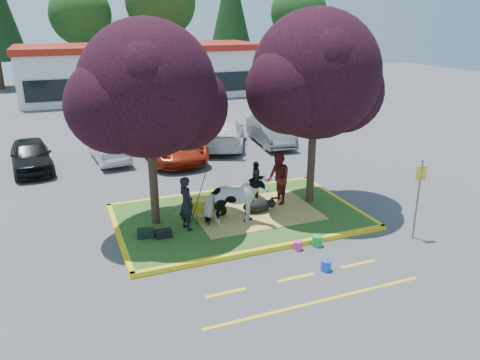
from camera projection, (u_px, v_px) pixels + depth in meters
name	position (u px, v px, depth m)	size (l,w,h in m)	color
ground	(239.00, 218.00, 16.23)	(90.00, 90.00, 0.00)	#424244
median_island	(239.00, 216.00, 16.21)	(8.00, 5.00, 0.15)	#234D18
curb_near	(270.00, 249.00, 13.94)	(8.30, 0.16, 0.15)	yellow
curb_far	(215.00, 192.00, 18.47)	(8.30, 0.16, 0.15)	yellow
curb_left	(119.00, 236.00, 14.79)	(0.16, 5.30, 0.15)	yellow
curb_right	(339.00, 200.00, 17.63)	(0.16, 5.30, 0.15)	yellow
straw_bedding	(255.00, 212.00, 16.39)	(4.20, 3.00, 0.01)	tan
tree_purple_left	(149.00, 96.00, 14.16)	(5.06, 4.20, 6.51)	black
tree_purple_right	(316.00, 81.00, 15.90)	(5.30, 4.40, 6.82)	black
fire_lane_stripe_a	(226.00, 293.00, 11.85)	(1.10, 0.12, 0.01)	yellow
fire_lane_stripe_b	(296.00, 278.00, 12.55)	(1.10, 0.12, 0.01)	yellow
fire_lane_stripe_c	(358.00, 264.00, 13.24)	(1.10, 0.12, 0.01)	yellow
fire_lane_long	(319.00, 301.00, 11.49)	(6.00, 0.10, 0.01)	yellow
retail_building	(143.00, 70.00, 40.73)	(20.40, 8.40, 4.40)	silver
treeline	(114.00, 5.00, 47.10)	(46.58, 7.80, 14.63)	black
cow	(236.00, 201.00, 15.07)	(0.92, 2.02, 1.71)	silver
calf	(257.00, 206.00, 16.32)	(1.06, 0.60, 0.46)	black
handler	(186.00, 203.00, 14.81)	(0.65, 0.42, 1.77)	black
visitor_a	(278.00, 178.00, 16.83)	(0.94, 0.73, 1.93)	#4A1815
visitor_b	(256.00, 180.00, 17.47)	(0.84, 0.35, 1.43)	black
wheelbarrow	(205.00, 205.00, 15.71)	(1.89, 0.92, 0.72)	black
gear_bag_dark	(163.00, 234.00, 14.46)	(0.50, 0.27, 0.25)	black
gear_bag_green	(146.00, 233.00, 14.46)	(0.50, 0.31, 0.27)	black
sign_post	(419.00, 191.00, 14.29)	(0.36, 0.07, 2.56)	slate
bucket_green	(317.00, 241.00, 14.23)	(0.31, 0.31, 0.34)	green
bucket_pink	(298.00, 245.00, 14.01)	(0.26, 0.26, 0.28)	#E6338B
bucket_blue	(326.00, 265.00, 12.86)	(0.29, 0.29, 0.31)	blue
car_black	(31.00, 155.00, 21.08)	(1.68, 4.18, 1.42)	black
car_silver	(108.00, 147.00, 22.54)	(1.39, 4.00, 1.32)	#AFB0B7
car_red	(169.00, 143.00, 22.85)	(2.60, 5.64, 1.57)	maroon
car_white	(224.00, 133.00, 24.98)	(2.10, 5.17, 1.50)	white
car_grey	(271.00, 131.00, 25.46)	(1.56, 4.48, 1.48)	#585A5F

